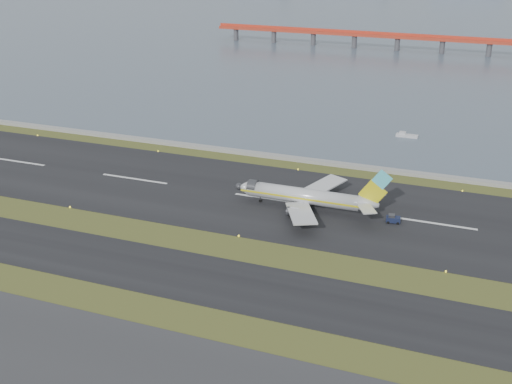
# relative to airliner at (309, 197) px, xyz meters

# --- Properties ---
(ground) EXTENTS (1000.00, 1000.00, 0.00)m
(ground) POSITION_rel_airliner_xyz_m (-10.37, -27.28, -3.46)
(ground) COLOR #374719
(ground) RESTS_ON ground
(taxiway_strip) EXTENTS (1000.00, 18.00, 0.10)m
(taxiway_strip) POSITION_rel_airliner_xyz_m (-10.37, -39.28, -3.41)
(taxiway_strip) COLOR black
(taxiway_strip) RESTS_ON ground
(runway_strip) EXTENTS (1000.00, 45.00, 0.10)m
(runway_strip) POSITION_rel_airliner_xyz_m (-10.37, 2.72, -3.41)
(runway_strip) COLOR black
(runway_strip) RESTS_ON ground
(seawall) EXTENTS (1000.00, 2.50, 1.00)m
(seawall) POSITION_rel_airliner_xyz_m (-10.37, 32.72, -2.96)
(seawall) COLOR gray
(seawall) RESTS_ON ground
(bay_water) EXTENTS (1400.00, 800.00, 1.30)m
(bay_water) POSITION_rel_airliner_xyz_m (-10.37, 432.72, -3.46)
(bay_water) COLOR #465565
(bay_water) RESTS_ON ground
(red_pier) EXTENTS (260.00, 5.00, 10.20)m
(red_pier) POSITION_rel_airliner_xyz_m (9.63, 222.72, 3.82)
(red_pier) COLOR red
(red_pier) RESTS_ON ground
(airliner) EXTENTS (38.52, 32.89, 12.80)m
(airliner) POSITION_rel_airliner_xyz_m (0.00, 0.00, 0.00)
(airliner) COLOR silver
(airliner) RESTS_ON ground
(pushback_tug) EXTENTS (3.54, 2.40, 2.10)m
(pushback_tug) POSITION_rel_airliner_xyz_m (20.71, -0.28, -2.44)
(pushback_tug) COLOR #141B38
(pushback_tug) RESTS_ON ground
(workboat_near) EXTENTS (7.11, 2.33, 1.72)m
(workboat_near) POSITION_rel_airliner_xyz_m (13.84, 67.23, -2.91)
(workboat_near) COLOR silver
(workboat_near) RESTS_ON ground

